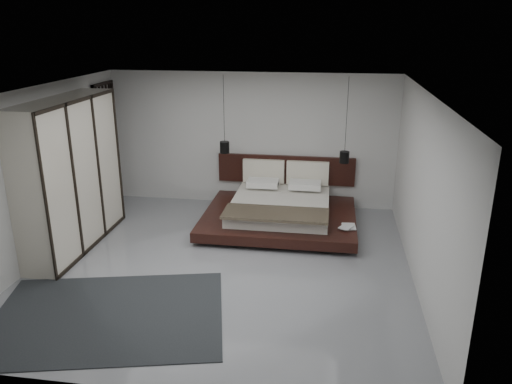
% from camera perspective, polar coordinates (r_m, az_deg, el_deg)
% --- Properties ---
extents(floor, '(6.00, 6.00, 0.00)m').
position_cam_1_polar(floor, '(8.23, -3.84, -8.30)').
color(floor, gray).
rests_on(floor, ground).
extents(ceiling, '(6.00, 6.00, 0.00)m').
position_cam_1_polar(ceiling, '(7.39, -4.32, 11.43)').
color(ceiling, white).
rests_on(ceiling, wall_back).
extents(wall_back, '(6.00, 0.00, 6.00)m').
position_cam_1_polar(wall_back, '(10.53, -0.51, 5.97)').
color(wall_back, beige).
rests_on(wall_back, floor).
extents(wall_front, '(6.00, 0.00, 6.00)m').
position_cam_1_polar(wall_front, '(5.03, -11.59, -9.38)').
color(wall_front, beige).
rests_on(wall_front, floor).
extents(wall_left, '(0.00, 6.00, 6.00)m').
position_cam_1_polar(wall_left, '(8.83, -23.44, 1.84)').
color(wall_left, beige).
rests_on(wall_left, floor).
extents(wall_right, '(0.00, 6.00, 6.00)m').
position_cam_1_polar(wall_right, '(7.64, 18.48, -0.06)').
color(wall_right, beige).
rests_on(wall_right, floor).
extents(lattice_screen, '(0.05, 0.90, 2.60)m').
position_cam_1_polar(lattice_screen, '(10.91, -16.54, 5.10)').
color(lattice_screen, black).
rests_on(lattice_screen, floor).
extents(bed, '(2.88, 2.43, 1.09)m').
position_cam_1_polar(bed, '(9.72, 2.79, -1.98)').
color(bed, black).
rests_on(bed, floor).
extents(book_lower, '(0.26, 0.33, 0.03)m').
position_cam_1_polar(book_lower, '(9.07, 9.82, -3.91)').
color(book_lower, '#99724C').
rests_on(book_lower, bed).
extents(book_upper, '(0.30, 0.33, 0.02)m').
position_cam_1_polar(book_upper, '(9.03, 9.70, -3.84)').
color(book_upper, '#99724C').
rests_on(book_upper, book_lower).
extents(pendant_left, '(0.19, 0.19, 1.54)m').
position_cam_1_polar(pendant_left, '(10.01, -3.61, 5.15)').
color(pendant_left, black).
rests_on(pendant_left, ceiling).
extents(pendant_right, '(0.19, 0.19, 1.65)m').
position_cam_1_polar(pendant_right, '(9.83, 10.07, 3.98)').
color(pendant_right, black).
rests_on(pendant_right, ceiling).
extents(wardrobe, '(0.62, 2.63, 2.58)m').
position_cam_1_polar(wardrobe, '(9.03, -20.45, 1.85)').
color(wardrobe, beige).
rests_on(wardrobe, floor).
extents(rug, '(3.46, 2.81, 0.01)m').
position_cam_1_polar(rug, '(7.19, -16.52, -13.40)').
color(rug, black).
rests_on(rug, floor).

